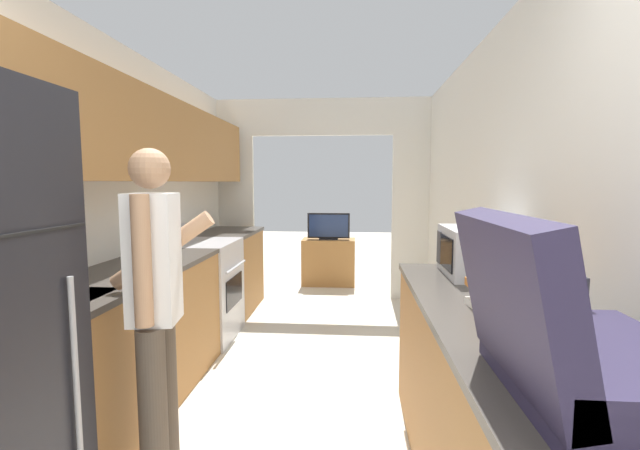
# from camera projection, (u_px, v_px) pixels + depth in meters

# --- Properties ---
(wall_left) EXTENTS (0.38, 7.20, 2.50)m
(wall_left) POSITION_uv_depth(u_px,v_px,m) (106.00, 181.00, 2.91)
(wall_left) COLOR silver
(wall_left) RESTS_ON ground_plane
(wall_right) EXTENTS (0.06, 7.20, 2.50)m
(wall_right) POSITION_uv_depth(u_px,v_px,m) (532.00, 224.00, 2.28)
(wall_right) COLOR silver
(wall_right) RESTS_ON ground_plane
(wall_far_with_doorway) EXTENTS (3.06, 0.06, 2.50)m
(wall_far_with_doorway) POSITION_uv_depth(u_px,v_px,m) (322.00, 184.00, 5.38)
(wall_far_with_doorway) COLOR silver
(wall_far_with_doorway) RESTS_ON ground_plane
(counter_left) EXTENTS (0.62, 3.64, 0.92)m
(counter_left) POSITION_uv_depth(u_px,v_px,m) (178.00, 306.00, 3.51)
(counter_left) COLOR #9E6B38
(counter_left) RESTS_ON ground_plane
(counter_right) EXTENTS (0.62, 2.21, 0.92)m
(counter_right) POSITION_uv_depth(u_px,v_px,m) (496.00, 417.00, 1.85)
(counter_right) COLOR #9E6B38
(counter_right) RESTS_ON ground_plane
(range_oven) EXTENTS (0.66, 0.75, 1.06)m
(range_oven) POSITION_uv_depth(u_px,v_px,m) (202.00, 290.00, 4.02)
(range_oven) COLOR #B7B7BC
(range_oven) RESTS_ON ground_plane
(person) EXTENTS (0.53, 0.41, 1.63)m
(person) POSITION_uv_depth(u_px,v_px,m) (155.00, 310.00, 2.02)
(person) COLOR #4C4238
(person) RESTS_ON ground_plane
(suitcase) EXTENTS (0.51, 0.62, 0.48)m
(suitcase) POSITION_uv_depth(u_px,v_px,m) (568.00, 345.00, 1.08)
(suitcase) COLOR #231E38
(suitcase) RESTS_ON counter_right
(microwave) EXTENTS (0.36, 0.51, 0.28)m
(microwave) POSITION_uv_depth(u_px,v_px,m) (475.00, 252.00, 2.54)
(microwave) COLOR #B7B7BC
(microwave) RESTS_ON counter_right
(book_stack) EXTENTS (0.25, 0.29, 0.12)m
(book_stack) POSITION_uv_depth(u_px,v_px,m) (498.00, 297.00, 1.83)
(book_stack) COLOR white
(book_stack) RESTS_ON counter_right
(tv_cabinet) EXTENTS (0.75, 0.42, 0.66)m
(tv_cabinet) POSITION_uv_depth(u_px,v_px,m) (329.00, 262.00, 6.16)
(tv_cabinet) COLOR #9E6B38
(tv_cabinet) RESTS_ON ground_plane
(television) EXTENTS (0.60, 0.16, 0.38)m
(television) POSITION_uv_depth(u_px,v_px,m) (329.00, 227.00, 6.07)
(television) COLOR black
(television) RESTS_ON tv_cabinet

